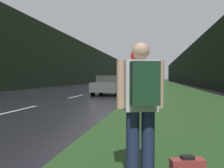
{
  "coord_description": "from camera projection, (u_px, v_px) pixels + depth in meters",
  "views": [
    {
      "loc": [
        5.21,
        -0.57,
        1.25
      ],
      "look_at": [
        2.51,
        14.31,
        0.85
      ],
      "focal_mm": 38.0,
      "sensor_mm": 36.0,
      "label": 1
    }
  ],
  "objects": [
    {
      "name": "grass_verge",
      "position": [
        164.0,
        85.0,
        39.67
      ],
      "size": [
        6.0,
        240.0,
        0.02
      ],
      "primitive_type": "cube",
      "color": "#26471E",
      "rests_on": "ground_plane"
    },
    {
      "name": "lane_stripe_b",
      "position": [
        16.0,
        110.0,
        9.05
      ],
      "size": [
        0.12,
        3.0,
        0.01
      ],
      "primitive_type": "cube",
      "color": "silver",
      "rests_on": "ground_plane"
    },
    {
      "name": "lane_stripe_c",
      "position": [
        76.0,
        96.0,
        15.93
      ],
      "size": [
        0.12,
        3.0,
        0.01
      ],
      "primitive_type": "cube",
      "color": "silver",
      "rests_on": "ground_plane"
    },
    {
      "name": "lane_stripe_d",
      "position": [
        100.0,
        91.0,
        22.82
      ],
      "size": [
        0.12,
        3.0,
        0.01
      ],
      "primitive_type": "cube",
      "color": "silver",
      "rests_on": "ground_plane"
    },
    {
      "name": "lane_stripe_e",
      "position": [
        113.0,
        88.0,
        29.7
      ],
      "size": [
        0.12,
        3.0,
        0.01
      ],
      "primitive_type": "cube",
      "color": "silver",
      "rests_on": "ground_plane"
    },
    {
      "name": "lane_stripe_f",
      "position": [
        121.0,
        86.0,
        36.59
      ],
      "size": [
        0.12,
        3.0,
        0.01
      ],
      "primitive_type": "cube",
      "color": "silver",
      "rests_on": "ground_plane"
    },
    {
      "name": "treeline_far_side",
      "position": [
        87.0,
        65.0,
        52.33
      ],
      "size": [
        2.0,
        140.0,
        8.2
      ],
      "primitive_type": "cube",
      "color": "black",
      "rests_on": "ground_plane"
    },
    {
      "name": "treeline_near_side",
      "position": [
        192.0,
        66.0,
        48.33
      ],
      "size": [
        2.0,
        140.0,
        7.3
      ],
      "primitive_type": "cube",
      "color": "black",
      "rests_on": "ground_plane"
    },
    {
      "name": "stop_sign",
      "position": [
        138.0,
        68.0,
        12.66
      ],
      "size": [
        0.75,
        0.07,
        2.81
      ],
      "color": "slate",
      "rests_on": "ground_plane"
    },
    {
      "name": "hitchhiker_with_backpack",
      "position": [
        141.0,
        102.0,
        2.83
      ],
      "size": [
        0.56,
        0.49,
        1.68
      ],
      "rotation": [
        0.0,
        0.0,
        0.29
      ],
      "color": "#1E2847",
      "rests_on": "ground_plane"
    },
    {
      "name": "car_passing_near",
      "position": [
        109.0,
        85.0,
        17.48
      ],
      "size": [
        1.93,
        4.11,
        1.42
      ],
      "rotation": [
        0.0,
        0.0,
        3.14
      ],
      "color": "#4C514C",
      "rests_on": "ground_plane"
    },
    {
      "name": "delivery_truck",
      "position": [
        132.0,
        76.0,
        73.5
      ],
      "size": [
        2.62,
        7.43,
        3.71
      ],
      "color": "#6E684F",
      "rests_on": "ground_plane"
    }
  ]
}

